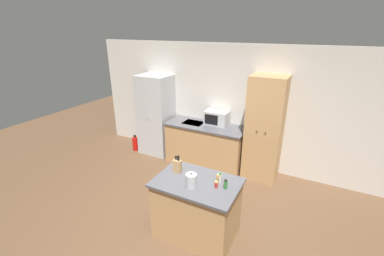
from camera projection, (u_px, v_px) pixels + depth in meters
ground_plane at (191, 229)px, 3.94m from camera, size 14.00×14.00×0.00m
wall_back at (242, 108)px, 5.39m from camera, size 7.20×0.06×2.60m
refrigerator at (156, 115)px, 6.08m from camera, size 0.74×0.64×1.89m
back_counter at (205, 144)px, 5.68m from camera, size 1.73×0.70×0.93m
pantry_cabinet at (264, 129)px, 4.98m from camera, size 0.67×0.59×2.08m
kitchen_island at (197, 208)px, 3.72m from camera, size 1.18×0.80×0.89m
microwave at (217, 118)px, 5.49m from camera, size 0.49×0.34×0.30m
knife_block at (177, 166)px, 3.76m from camera, size 0.12×0.07×0.28m
spice_bottle_tall_dark at (220, 178)px, 3.52m from camera, size 0.04×0.04×0.14m
spice_bottle_short_red at (216, 185)px, 3.41m from camera, size 0.05×0.05×0.09m
spice_bottle_amber_oil at (226, 184)px, 3.38m from camera, size 0.05×0.05×0.13m
spice_bottle_green_herb at (218, 177)px, 3.59m from camera, size 0.04×0.04×0.08m
kettle at (191, 181)px, 3.41m from camera, size 0.15×0.15×0.21m
fire_extinguisher at (135, 143)px, 6.41m from camera, size 0.14×0.14×0.40m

